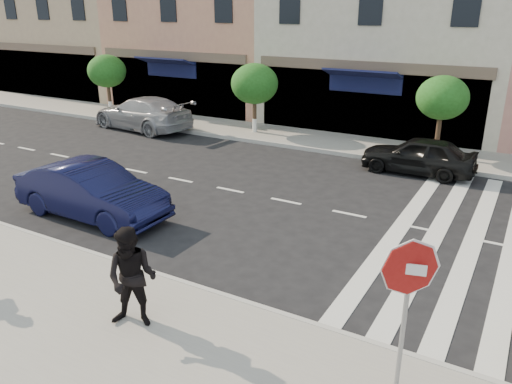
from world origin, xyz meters
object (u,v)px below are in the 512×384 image
object	(u,v)px
car_near_mid	(92,191)
walker	(132,278)
car_far_left	(142,113)
stop_sign	(408,283)
car_far_mid	(418,155)

from	to	relation	value
car_near_mid	walker	bearing A→B (deg)	-125.68
car_near_mid	car_far_left	size ratio (longest dim) A/B	0.85
stop_sign	car_near_mid	size ratio (longest dim) A/B	0.54
walker	car_near_mid	size ratio (longest dim) A/B	0.41
walker	car_far_mid	size ratio (longest dim) A/B	0.48
stop_sign	car_near_mid	distance (m)	9.61
stop_sign	car_near_mid	world-z (taller)	stop_sign
car_far_mid	walker	bearing A→B (deg)	-11.15
walker	car_near_mid	distance (m)	5.79
walker	car_far_left	distance (m)	16.23
stop_sign	car_far_left	bearing A→B (deg)	127.89
car_near_mid	car_far_mid	bearing A→B (deg)	-39.13
stop_sign	car_far_mid	size ratio (longest dim) A/B	0.63
car_near_mid	car_far_mid	world-z (taller)	car_near_mid
car_far_left	car_far_mid	size ratio (longest dim) A/B	1.39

